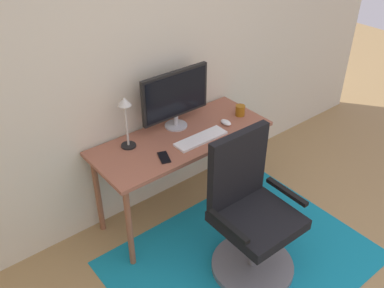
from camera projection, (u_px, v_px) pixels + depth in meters
wall_back at (115, 64)px, 3.02m from camera, size 6.00×0.10×2.60m
area_rug at (242, 259)px, 3.20m from camera, size 1.85×1.40×0.01m
desk at (182, 145)px, 3.30m from camera, size 1.41×0.58×0.75m
monitor at (175, 96)px, 3.23m from camera, size 0.59×0.18×0.47m
keyboard at (201, 139)px, 3.21m from camera, size 0.43×0.13×0.02m
computer_mouse at (226, 122)px, 3.40m from camera, size 0.06×0.10×0.03m
coffee_cup at (240, 110)px, 3.50m from camera, size 0.08×0.08×0.09m
cell_phone at (164, 157)px, 3.01m from camera, size 0.11×0.15×0.01m
desk_lamp at (125, 114)px, 2.99m from camera, size 0.11×0.11×0.40m
office_chair at (250, 222)px, 2.95m from camera, size 0.60×0.60×1.06m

